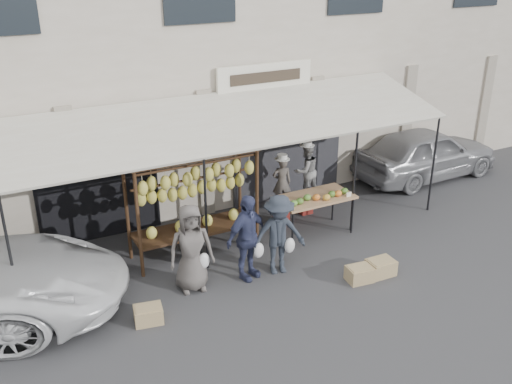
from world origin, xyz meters
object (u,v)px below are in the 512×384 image
produce_table (316,198)px  customer_right (279,235)px  vendor_left (282,183)px  crate_near_a (360,274)px  vendor_right (306,171)px  sedan (426,153)px  customer_left (191,248)px  customer_mid (247,238)px  crate_far (148,315)px  banana_rack (193,184)px  crate_near_b (381,267)px

produce_table → customer_right: (-1.50, -0.99, -0.06)m
vendor_left → crate_near_a: vendor_left is taller
vendor_right → sedan: vendor_right is taller
customer_left → customer_mid: (1.08, -0.13, 0.01)m
vendor_right → customer_left: vendor_right is taller
crate_far → sedan: sedan is taller
vendor_right → customer_left: size_ratio=0.78×
customer_left → sedan: size_ratio=0.40×
banana_rack → customer_left: bearing=-115.1°
vendor_right → customer_mid: 3.20m
customer_right → crate_near_b: (1.71, -1.02, -0.66)m
sedan → vendor_left: bearing=96.2°
customer_left → crate_near_b: size_ratio=3.27×
customer_left → customer_mid: 1.09m
sedan → customer_left: bearing=104.8°
produce_table → customer_mid: customer_mid is taller
vendor_right → customer_left: (-3.62, -1.81, -0.23)m
crate_near_a → crate_far: 4.02m
vendor_right → produce_table: bearing=64.5°
vendor_left → sedan: 4.98m
crate_near_b → customer_left: bearing=159.7°
customer_right → crate_near_b: size_ratio=3.14×
sedan → banana_rack: bearing=97.0°
produce_table → sedan: sedan is taller
customer_right → crate_near_b: customer_right is taller
produce_table → sedan: (4.56, 1.47, -0.16)m
crate_near_a → crate_far: crate_near_a is taller
produce_table → customer_left: 3.29m
vendor_right → crate_near_b: vendor_right is taller
crate_near_a → banana_rack: bearing=134.2°
produce_table → crate_near_b: bearing=-84.1°
banana_rack → customer_right: 1.97m
customer_left → crate_far: size_ratio=3.57×
produce_table → crate_far: bearing=-162.1°
crate_far → customer_mid: bearing=13.2°
vendor_left → customer_mid: size_ratio=0.69×
produce_table → crate_near_b: size_ratio=3.28×
customer_left → crate_near_a: size_ratio=3.49×
banana_rack → crate_near_a: banana_rack is taller
crate_near_b → vendor_left: bearing=101.6°
vendor_left → customer_left: 3.24m
crate_near_a → crate_near_b: size_ratio=0.94×
banana_rack → crate_near_a: size_ratio=5.36×
produce_table → vendor_left: (-0.38, 0.83, 0.14)m
crate_near_a → crate_near_b: (0.50, -0.01, 0.01)m
vendor_left → sedan: (4.93, 0.64, -0.30)m
banana_rack → crate_near_b: banana_rack is taller
customer_left → crate_far: 1.42m
produce_table → sedan: size_ratio=0.41×
customer_mid → customer_right: 0.64m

